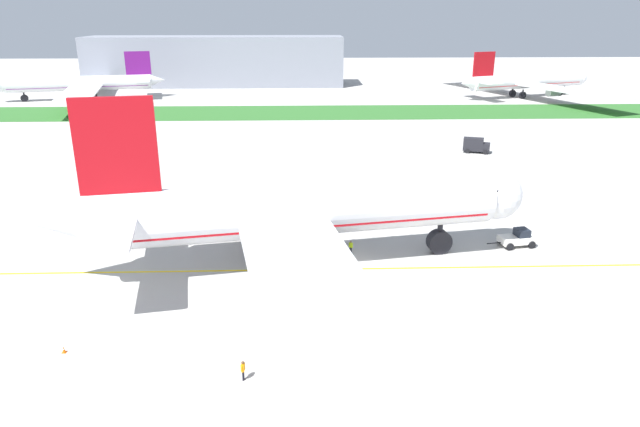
# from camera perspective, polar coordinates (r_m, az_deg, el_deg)

# --- Properties ---
(ground_plane) EXTENTS (600.00, 600.00, 0.00)m
(ground_plane) POSITION_cam_1_polar(r_m,az_deg,el_deg) (64.89, 3.10, -5.01)
(ground_plane) COLOR #ADAAA5
(ground_plane) RESTS_ON ground
(apron_taxi_line) EXTENTS (280.00, 0.36, 0.01)m
(apron_taxi_line) POSITION_cam_1_polar(r_m,az_deg,el_deg) (63.63, 3.20, -5.52)
(apron_taxi_line) COLOR yellow
(apron_taxi_line) RESTS_ON ground
(grass_median_strip) EXTENTS (320.00, 24.00, 0.10)m
(grass_median_strip) POSITION_cam_1_polar(r_m,az_deg,el_deg) (163.14, 0.04, 10.03)
(grass_median_strip) COLOR #2D6628
(grass_median_strip) RESTS_ON ground
(airliner_foreground) EXTENTS (53.34, 84.20, 19.23)m
(airliner_foreground) POSITION_cam_1_polar(r_m,az_deg,el_deg) (61.98, -2.61, 0.30)
(airliner_foreground) COLOR white
(airliner_foreground) RESTS_ON ground
(pushback_tug) EXTENTS (6.02, 3.15, 2.13)m
(pushback_tug) POSITION_cam_1_polar(r_m,az_deg,el_deg) (73.24, 19.05, -2.34)
(pushback_tug) COLOR white
(pushback_tug) RESTS_ON ground
(ground_crew_wingwalker_port) EXTENTS (0.46, 0.47, 1.61)m
(ground_crew_wingwalker_port) POSITION_cam_1_polar(r_m,az_deg,el_deg) (67.10, 3.08, -3.24)
(ground_crew_wingwalker_port) COLOR black
(ground_crew_wingwalker_port) RESTS_ON ground
(ground_crew_marshaller_front) EXTENTS (0.31, 0.58, 1.68)m
(ground_crew_marshaller_front) POSITION_cam_1_polar(r_m,az_deg,el_deg) (45.86, -7.67, -15.03)
(ground_crew_marshaller_front) COLOR black
(ground_crew_marshaller_front) RESTS_ON ground
(ground_crew_wingwalker_starboard) EXTENTS (0.51, 0.49, 1.73)m
(ground_crew_wingwalker_starboard) POSITION_cam_1_polar(r_m,az_deg,el_deg) (45.33, 6.72, -15.39)
(ground_crew_wingwalker_starboard) COLOR black
(ground_crew_wingwalker_starboard) RESTS_ON ground
(traffic_cone_near_nose) EXTENTS (0.36, 0.36, 0.58)m
(traffic_cone_near_nose) POSITION_cam_1_polar(r_m,az_deg,el_deg) (53.45, -24.12, -12.24)
(traffic_cone_near_nose) COLOR #F2590C
(traffic_cone_near_nose) RESTS_ON ground
(service_truck_baggage_loader) EXTENTS (5.55, 3.64, 2.96)m
(service_truck_baggage_loader) POSITION_cam_1_polar(r_m,az_deg,el_deg) (119.57, 15.24, 6.59)
(service_truck_baggage_loader) COLOR black
(service_truck_baggage_loader) RESTS_ON ground
(parked_airliner_far_centre) EXTENTS (51.01, 83.55, 14.71)m
(parked_airliner_far_centre) POSITION_cam_1_polar(r_m,az_deg,el_deg) (201.84, -22.53, 11.83)
(parked_airliner_far_centre) COLOR white
(parked_airliner_far_centre) RESTS_ON ground
(parked_airliner_far_right) EXTENTS (48.68, 80.19, 14.92)m
(parked_airliner_far_right) POSITION_cam_1_polar(r_m,az_deg,el_deg) (203.85, 19.72, 12.25)
(parked_airliner_far_right) COLOR white
(parked_airliner_far_right) RESTS_ON ground
(terminal_building) EXTENTS (95.27, 20.00, 18.00)m
(terminal_building) POSITION_cam_1_polar(r_m,az_deg,el_deg) (227.29, -10.31, 14.68)
(terminal_building) COLOR gray
(terminal_building) RESTS_ON ground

